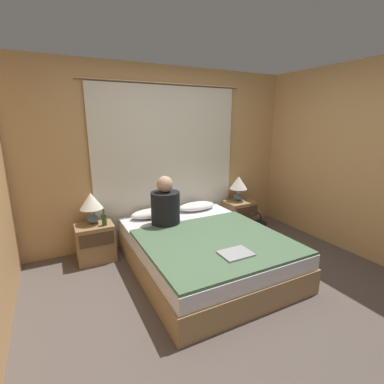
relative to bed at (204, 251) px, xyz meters
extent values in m
plane|color=#564C47|center=(0.00, -0.61, -0.22)|extent=(16.00, 16.00, 0.00)
cube|color=tan|center=(0.00, 1.14, 1.03)|extent=(4.14, 0.06, 2.50)
cube|color=tan|center=(2.04, -0.61, 1.03)|extent=(0.06, 3.56, 2.50)
cube|color=silver|center=(0.00, 1.08, 0.90)|extent=(2.17, 0.02, 2.23)
cylinder|color=brown|center=(0.00, 1.08, 2.03)|extent=(2.37, 0.02, 0.02)
cube|color=#99754C|center=(0.00, 0.00, -0.08)|extent=(1.62, 2.05, 0.28)
cube|color=silver|center=(0.00, 0.00, 0.14)|extent=(1.58, 2.01, 0.16)
cube|color=#937047|center=(-1.14, 0.82, 0.02)|extent=(0.46, 0.37, 0.48)
cube|color=#4C3823|center=(-1.14, 0.63, 0.14)|extent=(0.41, 0.02, 0.17)
cube|color=#937047|center=(1.14, 0.82, 0.02)|extent=(0.46, 0.37, 0.48)
cube|color=#4C3823|center=(1.14, 0.63, 0.14)|extent=(0.41, 0.02, 0.17)
ellipsoid|color=slate|center=(-1.14, 0.87, 0.32)|extent=(0.14, 0.14, 0.11)
cylinder|color=#B2A893|center=(-1.14, 0.87, 0.42)|extent=(0.02, 0.02, 0.08)
cone|color=white|center=(-1.14, 0.87, 0.56)|extent=(0.29, 0.29, 0.21)
ellipsoid|color=slate|center=(1.14, 0.87, 0.32)|extent=(0.14, 0.14, 0.11)
cylinder|color=#B2A893|center=(1.14, 0.87, 0.42)|extent=(0.02, 0.02, 0.08)
cone|color=white|center=(1.14, 0.87, 0.56)|extent=(0.29, 0.29, 0.21)
ellipsoid|color=white|center=(-0.36, 0.85, 0.28)|extent=(0.59, 0.28, 0.12)
ellipsoid|color=white|center=(0.36, 0.85, 0.28)|extent=(0.59, 0.28, 0.12)
cube|color=#4C6B4C|center=(0.00, -0.27, 0.24)|extent=(1.56, 1.45, 0.03)
cylinder|color=black|center=(-0.29, 0.49, 0.44)|extent=(0.37, 0.37, 0.44)
sphere|color=tan|center=(-0.29, 0.49, 0.77)|extent=(0.21, 0.21, 0.21)
cylinder|color=#2D4C28|center=(-1.02, 0.73, 0.34)|extent=(0.06, 0.06, 0.15)
cylinder|color=#2D4C28|center=(-1.02, 0.73, 0.45)|extent=(0.02, 0.02, 0.06)
cube|color=#9EA0A5|center=(0.00, -0.65, 0.26)|extent=(0.32, 0.24, 0.02)
cube|color=black|center=(1.19, 0.49, -0.11)|extent=(0.35, 0.15, 0.22)
torus|color=black|center=(1.19, 0.49, 0.04)|extent=(0.26, 0.02, 0.26)
camera|label=1|loc=(-1.54, -2.69, 1.55)|focal=26.00mm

